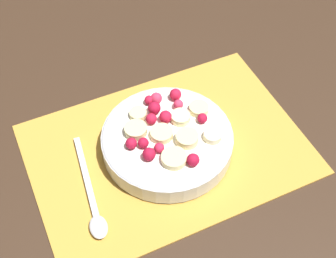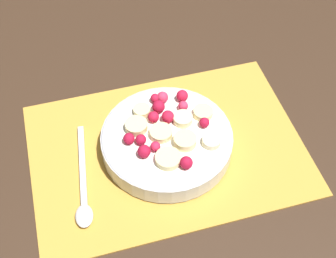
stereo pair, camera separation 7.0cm
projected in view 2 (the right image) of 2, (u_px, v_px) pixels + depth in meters
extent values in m
plane|color=#382619|center=(167.00, 149.00, 0.73)|extent=(3.00, 3.00, 0.00)
cube|color=gold|center=(167.00, 148.00, 0.73)|extent=(0.42, 0.29, 0.01)
cylinder|color=silver|center=(168.00, 139.00, 0.72)|extent=(0.20, 0.20, 0.03)
torus|color=silver|center=(168.00, 134.00, 0.71)|extent=(0.20, 0.20, 0.01)
cylinder|color=white|center=(168.00, 133.00, 0.70)|extent=(0.18, 0.18, 0.00)
cylinder|color=beige|center=(160.00, 131.00, 0.70)|extent=(0.04, 0.04, 0.01)
cylinder|color=beige|center=(203.00, 113.00, 0.72)|extent=(0.04, 0.04, 0.01)
cylinder|color=beige|center=(168.00, 159.00, 0.66)|extent=(0.04, 0.04, 0.01)
cylinder|color=beige|center=(183.00, 119.00, 0.71)|extent=(0.04, 0.04, 0.01)
cylinder|color=beige|center=(185.00, 141.00, 0.68)|extent=(0.04, 0.04, 0.01)
cylinder|color=beige|center=(136.00, 126.00, 0.70)|extent=(0.04, 0.04, 0.01)
cylinder|color=#F4EAB7|center=(211.00, 141.00, 0.68)|extent=(0.03, 0.03, 0.01)
cylinder|color=beige|center=(142.00, 111.00, 0.72)|extent=(0.04, 0.04, 0.01)
sphere|color=red|center=(168.00, 117.00, 0.71)|extent=(0.02, 0.02, 0.02)
sphere|color=#B21433|center=(129.00, 141.00, 0.68)|extent=(0.02, 0.02, 0.02)
sphere|color=#D12347|center=(155.00, 146.00, 0.68)|extent=(0.02, 0.02, 0.02)
sphere|color=#B21433|center=(158.00, 107.00, 0.72)|extent=(0.02, 0.02, 0.02)
sphere|color=red|center=(182.00, 96.00, 0.74)|extent=(0.02, 0.02, 0.02)
sphere|color=#B21433|center=(144.00, 151.00, 0.67)|extent=(0.02, 0.02, 0.02)
sphere|color=#B21433|center=(186.00, 163.00, 0.66)|extent=(0.02, 0.02, 0.02)
sphere|color=#DB3356|center=(163.00, 97.00, 0.73)|extent=(0.02, 0.02, 0.02)
sphere|color=red|center=(153.00, 117.00, 0.71)|extent=(0.02, 0.02, 0.02)
sphere|color=#B21433|center=(205.00, 124.00, 0.70)|extent=(0.02, 0.02, 0.02)
sphere|color=#B21433|center=(141.00, 140.00, 0.68)|extent=(0.02, 0.02, 0.02)
sphere|color=red|center=(152.00, 99.00, 0.73)|extent=(0.01, 0.01, 0.01)
sphere|color=#DB3356|center=(183.00, 106.00, 0.72)|extent=(0.02, 0.02, 0.02)
cube|color=silver|center=(82.00, 163.00, 0.70)|extent=(0.03, 0.15, 0.00)
ellipsoid|color=silver|center=(84.00, 216.00, 0.65)|extent=(0.03, 0.04, 0.01)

